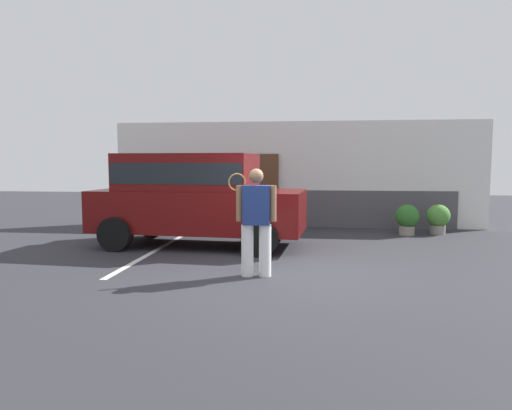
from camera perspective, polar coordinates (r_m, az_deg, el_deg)
The scene contains 7 objects.
ground_plane at distance 7.91m, azimuth 2.83°, elevation -8.44°, with size 40.00×40.00×0.00m, color #2D2D33.
parking_stripe_0 at distance 9.94m, azimuth -12.64°, elevation -5.72°, with size 0.12×4.40×0.01m, color silver.
house_frontage at distance 13.72m, azimuth 4.77°, elevation 3.36°, with size 10.67×0.40×3.03m.
parked_suv at distance 10.54m, azimuth -7.43°, elevation 1.26°, with size 4.71×2.40×2.05m.
tennis_player_man at distance 7.65m, azimuth -0.00°, elevation -1.88°, with size 0.79×0.30×1.76m.
potted_plant_by_porch at distance 12.64m, azimuth 17.84°, elevation -1.51°, with size 0.60×0.60×0.79m.
potted_plant_secondary at distance 13.07m, azimuth 21.22°, elevation -1.44°, with size 0.59×0.59×0.77m.
Camera 1 is at (0.59, -7.66, 1.87)m, focal length 33.00 mm.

